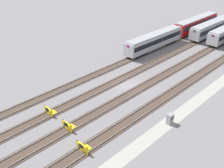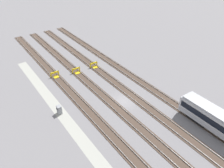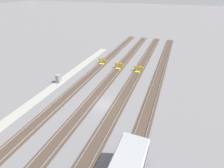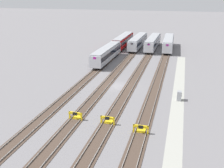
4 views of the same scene
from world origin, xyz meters
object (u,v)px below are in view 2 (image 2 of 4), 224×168
(bumper_stop_nearest_track, at_px, (55,75))
(bumper_stop_middle_track, at_px, (94,65))
(bumper_stop_near_inner_track, at_px, (77,71))
(electrical_cabinet, at_px, (59,110))

(bumper_stop_nearest_track, bearing_deg, bumper_stop_middle_track, 81.89)
(bumper_stop_near_inner_track, xyz_separation_m, bumper_stop_middle_track, (0.13, 4.71, 0.00))
(bumper_stop_nearest_track, relative_size, electrical_cabinet, 1.25)
(bumper_stop_nearest_track, xyz_separation_m, bumper_stop_near_inner_track, (1.22, 4.70, 0.00))
(bumper_stop_middle_track, bearing_deg, electrical_cabinet, -52.46)
(electrical_cabinet, bearing_deg, bumper_stop_near_inner_track, 139.72)
(bumper_stop_near_inner_track, distance_m, bumper_stop_middle_track, 4.71)
(bumper_stop_middle_track, bearing_deg, bumper_stop_nearest_track, -98.11)
(bumper_stop_nearest_track, height_order, bumper_stop_middle_track, same)
(bumper_stop_nearest_track, xyz_separation_m, electrical_cabinet, (11.96, -4.40, 0.29))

